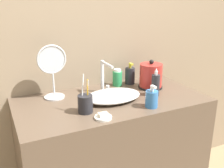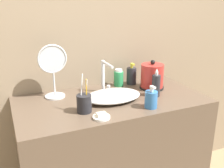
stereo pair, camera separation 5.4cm
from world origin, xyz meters
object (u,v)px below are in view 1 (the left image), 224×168
at_px(electric_kettle, 151,77).
at_px(shampoo_bottle, 117,78).
at_px(toothbrush_cup, 85,104).
at_px(mouthwash_bottle, 130,75).
at_px(vanity_mirror, 52,70).
at_px(faucet, 105,75).
at_px(hand_cream_bottle, 155,85).
at_px(lotion_bottle, 152,99).

relative_size(electric_kettle, shampoo_bottle, 1.65).
xyz_separation_m(electric_kettle, toothbrush_cup, (-0.55, -0.19, -0.03)).
relative_size(mouthwash_bottle, vanity_mirror, 0.46).
height_order(faucet, shampoo_bottle, faucet).
xyz_separation_m(electric_kettle, vanity_mirror, (-0.66, 0.11, 0.10)).
relative_size(toothbrush_cup, shampoo_bottle, 1.78).
height_order(shampoo_bottle, mouthwash_bottle, mouthwash_bottle).
distance_m(electric_kettle, mouthwash_bottle, 0.17).
xyz_separation_m(electric_kettle, hand_cream_bottle, (-0.06, -0.14, -0.01)).
xyz_separation_m(mouthwash_bottle, vanity_mirror, (-0.57, -0.04, 0.12)).
distance_m(toothbrush_cup, lotion_bottle, 0.38).
xyz_separation_m(shampoo_bottle, mouthwash_bottle, (0.10, -0.00, 0.00)).
distance_m(shampoo_bottle, hand_cream_bottle, 0.31).
bearing_deg(mouthwash_bottle, faucet, -158.88).
xyz_separation_m(lotion_bottle, hand_cream_bottle, (0.13, 0.15, 0.02)).
bearing_deg(shampoo_bottle, faucet, -146.02).
relative_size(hand_cream_bottle, vanity_mirror, 0.54).
distance_m(lotion_bottle, mouthwash_bottle, 0.44).
xyz_separation_m(toothbrush_cup, mouthwash_bottle, (0.47, 0.33, 0.01)).
bearing_deg(shampoo_bottle, electric_kettle, -37.12).
relative_size(shampoo_bottle, vanity_mirror, 0.36).
height_order(toothbrush_cup, vanity_mirror, vanity_mirror).
distance_m(electric_kettle, shampoo_bottle, 0.24).
bearing_deg(vanity_mirror, mouthwash_bottle, 3.69).
relative_size(toothbrush_cup, lotion_bottle, 1.62).
height_order(toothbrush_cup, lotion_bottle, toothbrush_cup).
distance_m(electric_kettle, lotion_bottle, 0.34).
bearing_deg(electric_kettle, hand_cream_bottle, -111.98).
relative_size(shampoo_bottle, hand_cream_bottle, 0.67).
bearing_deg(faucet, hand_cream_bottle, -34.28).
height_order(faucet, lotion_bottle, faucet).
bearing_deg(electric_kettle, toothbrush_cup, -161.24).
height_order(hand_cream_bottle, vanity_mirror, vanity_mirror).
xyz_separation_m(faucet, mouthwash_bottle, (0.24, 0.09, -0.06)).
xyz_separation_m(faucet, vanity_mirror, (-0.33, 0.06, 0.06)).
bearing_deg(hand_cream_bottle, lotion_bottle, -130.70).
distance_m(shampoo_bottle, vanity_mirror, 0.49).
xyz_separation_m(toothbrush_cup, hand_cream_bottle, (0.50, 0.05, 0.02)).
height_order(mouthwash_bottle, vanity_mirror, vanity_mirror).
height_order(toothbrush_cup, shampoo_bottle, toothbrush_cup).
relative_size(faucet, shampoo_bottle, 1.77).
relative_size(lotion_bottle, vanity_mirror, 0.40).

